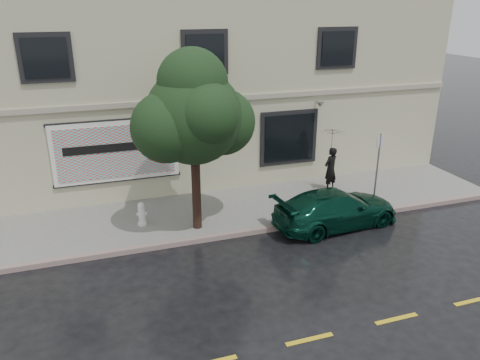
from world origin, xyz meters
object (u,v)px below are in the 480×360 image
object	(u,v)px
street_tree	(194,117)
fire_hydrant	(142,214)
car	(336,208)
pedestrian	(330,169)

from	to	relation	value
street_tree	fire_hydrant	bearing A→B (deg)	155.70
car	fire_hydrant	world-z (taller)	car
pedestrian	fire_hydrant	size ratio (longest dim) A/B	2.16
pedestrian	street_tree	bearing A→B (deg)	-8.40
pedestrian	fire_hydrant	distance (m)	7.12
car	pedestrian	distance (m)	2.74
street_tree	fire_hydrant	world-z (taller)	street_tree
car	pedestrian	size ratio (longest dim) A/B	2.50
pedestrian	street_tree	distance (m)	6.25
pedestrian	fire_hydrant	bearing A→B (deg)	-17.57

